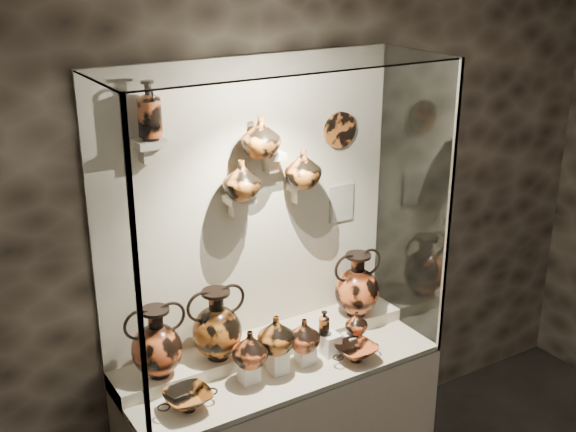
% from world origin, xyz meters
% --- Properties ---
extents(wall_back, '(5.00, 0.02, 3.20)m').
position_xyz_m(wall_back, '(0.00, 2.50, 1.60)').
color(wall_back, black).
rests_on(wall_back, ground).
extents(plinth, '(1.70, 0.60, 0.80)m').
position_xyz_m(plinth, '(0.00, 2.18, 0.40)').
color(plinth, beige).
rests_on(plinth, floor).
extents(front_tier, '(1.68, 0.58, 0.03)m').
position_xyz_m(front_tier, '(0.00, 2.18, 0.82)').
color(front_tier, beige).
rests_on(front_tier, plinth).
extents(rear_tier, '(1.70, 0.25, 0.10)m').
position_xyz_m(rear_tier, '(0.00, 2.35, 0.85)').
color(rear_tier, beige).
rests_on(rear_tier, plinth).
extents(back_panel, '(1.70, 0.03, 1.60)m').
position_xyz_m(back_panel, '(0.00, 2.50, 1.60)').
color(back_panel, beige).
rests_on(back_panel, plinth).
extents(glass_front, '(1.70, 0.01, 1.60)m').
position_xyz_m(glass_front, '(0.00, 1.88, 1.60)').
color(glass_front, white).
rests_on(glass_front, plinth).
extents(glass_left, '(0.01, 0.60, 1.60)m').
position_xyz_m(glass_left, '(-0.85, 2.18, 1.60)').
color(glass_left, white).
rests_on(glass_left, plinth).
extents(glass_right, '(0.01, 0.60, 1.60)m').
position_xyz_m(glass_right, '(0.85, 2.18, 1.60)').
color(glass_right, white).
rests_on(glass_right, plinth).
extents(glass_top, '(1.70, 0.60, 0.01)m').
position_xyz_m(glass_top, '(0.00, 2.18, 2.40)').
color(glass_top, white).
rests_on(glass_top, back_panel).
extents(frame_post_left, '(0.02, 0.02, 1.60)m').
position_xyz_m(frame_post_left, '(-0.84, 1.89, 1.60)').
color(frame_post_left, gray).
rests_on(frame_post_left, plinth).
extents(frame_post_right, '(0.02, 0.02, 1.60)m').
position_xyz_m(frame_post_right, '(0.84, 1.89, 1.60)').
color(frame_post_right, gray).
rests_on(frame_post_right, plinth).
extents(pedestal_a, '(0.09, 0.09, 0.10)m').
position_xyz_m(pedestal_a, '(-0.22, 2.13, 0.88)').
color(pedestal_a, silver).
rests_on(pedestal_a, front_tier).
extents(pedestal_b, '(0.09, 0.09, 0.13)m').
position_xyz_m(pedestal_b, '(-0.05, 2.13, 0.90)').
color(pedestal_b, silver).
rests_on(pedestal_b, front_tier).
extents(pedestal_c, '(0.09, 0.09, 0.09)m').
position_xyz_m(pedestal_c, '(0.12, 2.13, 0.88)').
color(pedestal_c, silver).
rests_on(pedestal_c, front_tier).
extents(pedestal_d, '(0.09, 0.09, 0.12)m').
position_xyz_m(pedestal_d, '(0.28, 2.13, 0.89)').
color(pedestal_d, silver).
rests_on(pedestal_d, front_tier).
extents(pedestal_e, '(0.09, 0.09, 0.08)m').
position_xyz_m(pedestal_e, '(0.42, 2.13, 0.87)').
color(pedestal_e, silver).
rests_on(pedestal_e, front_tier).
extents(bracket_ul, '(0.14, 0.12, 0.04)m').
position_xyz_m(bracket_ul, '(-0.55, 2.42, 2.05)').
color(bracket_ul, beige).
rests_on(bracket_ul, back_panel).
extents(bracket_ca, '(0.14, 0.12, 0.04)m').
position_xyz_m(bracket_ca, '(-0.10, 2.42, 1.70)').
color(bracket_ca, beige).
rests_on(bracket_ca, back_panel).
extents(bracket_cb, '(0.10, 0.12, 0.04)m').
position_xyz_m(bracket_cb, '(0.10, 2.42, 1.90)').
color(bracket_cb, beige).
rests_on(bracket_cb, back_panel).
extents(bracket_cc, '(0.14, 0.12, 0.04)m').
position_xyz_m(bracket_cc, '(0.28, 2.42, 1.70)').
color(bracket_cc, beige).
rests_on(bracket_cc, back_panel).
extents(amphora_left, '(0.35, 0.35, 0.37)m').
position_xyz_m(amphora_left, '(-0.62, 2.32, 1.08)').
color(amphora_left, '#C05024').
rests_on(amphora_left, rear_tier).
extents(amphora_mid, '(0.38, 0.38, 0.38)m').
position_xyz_m(amphora_mid, '(-0.30, 2.32, 1.09)').
color(amphora_mid, '#A4551D').
rests_on(amphora_mid, rear_tier).
extents(amphora_right, '(0.35, 0.35, 0.38)m').
position_xyz_m(amphora_right, '(0.59, 2.32, 1.09)').
color(amphora_right, '#C05024').
rests_on(amphora_right, rear_tier).
extents(jug_a, '(0.23, 0.23, 0.19)m').
position_xyz_m(jug_a, '(-0.22, 2.11, 1.03)').
color(jug_a, '#C05024').
rests_on(jug_a, pedestal_a).
extents(jug_b, '(0.25, 0.25, 0.20)m').
position_xyz_m(jug_b, '(-0.07, 2.12, 1.06)').
color(jug_b, '#A4551D').
rests_on(jug_b, pedestal_b).
extents(jug_c, '(0.19, 0.19, 0.18)m').
position_xyz_m(jug_c, '(0.10, 2.11, 1.01)').
color(jug_c, '#C05024').
rests_on(jug_c, pedestal_c).
extents(jug_e, '(0.15, 0.15, 0.13)m').
position_xyz_m(jug_e, '(0.45, 2.13, 0.97)').
color(jug_e, '#C05024').
rests_on(jug_e, pedestal_e).
extents(lekythos_small, '(0.08, 0.08, 0.16)m').
position_xyz_m(lekythos_small, '(0.25, 2.15, 1.03)').
color(lekythos_small, '#A4551D').
rests_on(lekythos_small, pedestal_d).
extents(kylix_left, '(0.34, 0.31, 0.12)m').
position_xyz_m(kylix_left, '(-0.58, 2.07, 0.89)').
color(kylix_left, '#A4551D').
rests_on(kylix_left, front_tier).
extents(kylix_right, '(0.32, 0.29, 0.11)m').
position_xyz_m(kylix_right, '(0.36, 2.01, 0.89)').
color(kylix_right, '#C05024').
rests_on(kylix_right, front_tier).
extents(lekythos_tall, '(0.14, 0.14, 0.30)m').
position_xyz_m(lekythos_tall, '(-0.55, 2.41, 2.22)').
color(lekythos_tall, '#C05024').
rests_on(lekythos_tall, bracket_ul).
extents(ovoid_vase_a, '(0.25, 0.25, 0.20)m').
position_xyz_m(ovoid_vase_a, '(-0.11, 2.38, 1.82)').
color(ovoid_vase_a, '#A4551D').
rests_on(ovoid_vase_a, bracket_ca).
extents(ovoid_vase_b, '(0.21, 0.21, 0.21)m').
position_xyz_m(ovoid_vase_b, '(0.00, 2.37, 2.02)').
color(ovoid_vase_b, '#A4551D').
rests_on(ovoid_vase_b, bracket_cb).
extents(ovoid_vase_c, '(0.24, 0.24, 0.20)m').
position_xyz_m(ovoid_vase_c, '(0.25, 2.37, 1.82)').
color(ovoid_vase_c, '#A4551D').
rests_on(ovoid_vase_c, bracket_cc).
extents(wall_plate, '(0.20, 0.02, 0.20)m').
position_xyz_m(wall_plate, '(0.55, 2.47, 1.96)').
color(wall_plate, '#A45320').
rests_on(wall_plate, back_panel).
extents(info_placard, '(0.16, 0.01, 0.22)m').
position_xyz_m(info_placard, '(0.58, 2.47, 1.54)').
color(info_placard, beige).
rests_on(info_placard, back_panel).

